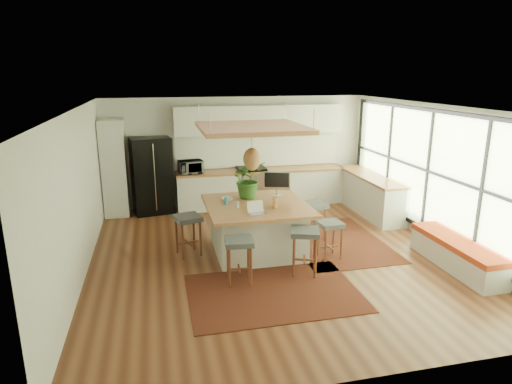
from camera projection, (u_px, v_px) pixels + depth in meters
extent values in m
plane|color=#4F2616|center=(273.00, 256.00, 8.12)|extent=(7.00, 7.00, 0.00)
plane|color=white|center=(274.00, 107.00, 7.41)|extent=(7.00, 7.00, 0.00)
plane|color=beige|center=(237.00, 151.00, 11.06)|extent=(6.50, 0.00, 6.50)
plane|color=beige|center=(363.00, 268.00, 4.48)|extent=(6.50, 0.00, 6.50)
plane|color=beige|center=(78.00, 196.00, 7.06)|extent=(0.00, 7.00, 7.00)
plane|color=beige|center=(436.00, 176.00, 8.48)|extent=(0.00, 7.00, 7.00)
cube|color=beige|center=(114.00, 168.00, 10.18)|extent=(0.55, 0.60, 2.25)
cube|color=beige|center=(261.00, 188.00, 11.12)|extent=(4.20, 0.60, 0.88)
cube|color=brown|center=(261.00, 171.00, 11.00)|extent=(4.24, 0.64, 0.05)
cube|color=white|center=(258.00, 151.00, 11.16)|extent=(4.20, 0.02, 0.80)
cube|color=beige|center=(260.00, 120.00, 10.80)|extent=(4.20, 0.34, 0.70)
cube|color=beige|center=(369.00, 195.00, 10.53)|extent=(0.60, 2.50, 0.88)
cube|color=brown|center=(371.00, 176.00, 10.40)|extent=(0.64, 2.54, 0.05)
cube|color=black|center=(273.00, 293.00, 6.75)|extent=(2.60, 1.80, 0.01)
cube|color=black|center=(335.00, 241.00, 8.80)|extent=(1.80, 2.60, 0.01)
imported|color=#A5A5AA|center=(191.00, 166.00, 10.54)|extent=(0.60, 0.40, 0.38)
imported|color=#1E4C19|center=(249.00, 183.00, 8.46)|extent=(0.79, 0.84, 0.57)
imported|color=silver|center=(227.00, 199.00, 8.32)|extent=(0.26, 0.26, 0.05)
cylinder|color=#2FA5BD|center=(226.00, 199.00, 8.05)|extent=(0.07, 0.07, 0.19)
cylinder|color=silver|center=(237.00, 203.00, 7.84)|extent=(0.07, 0.07, 0.19)
cylinder|color=#A47336|center=(274.00, 203.00, 7.84)|extent=(0.07, 0.07, 0.19)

